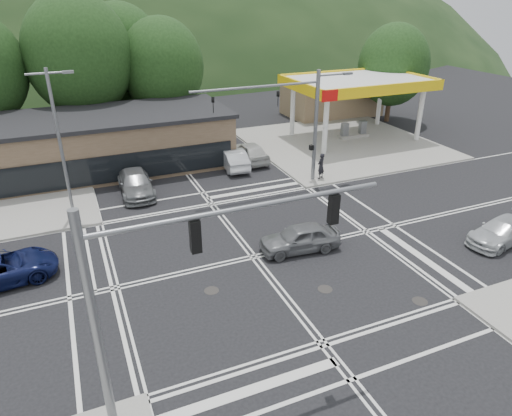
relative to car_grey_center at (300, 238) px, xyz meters
name	(u,v)px	position (x,y,z in m)	size (l,w,h in m)	color
ground	(254,257)	(-2.58, 0.30, -0.75)	(120.00, 120.00, 0.00)	black
sidewalk_ne	(341,143)	(12.42, 15.30, -0.67)	(16.00, 16.00, 0.15)	gray
gas_station_canopy	(358,85)	(14.41, 16.29, 4.29)	(12.32, 8.34, 5.75)	silver
convenience_store	(331,97)	(17.42, 25.30, 1.15)	(10.00, 6.00, 3.80)	#846B4F
commercial_row	(70,147)	(-10.58, 17.30, 1.25)	(24.00, 8.00, 4.00)	brown
hill_north	(93,55)	(-2.58, 90.30, -0.75)	(252.00, 126.00, 140.00)	black
tree_n_b	(79,55)	(-8.58, 24.30, 7.04)	(9.00, 9.00, 12.98)	#382619
tree_n_c	(162,66)	(-1.58, 24.30, 5.74)	(7.60, 7.60, 10.87)	#382619
tree_n_e	(121,55)	(-4.58, 28.30, 6.39)	(8.40, 8.40, 11.98)	#382619
tree_ne	(393,65)	(21.42, 20.30, 5.09)	(7.20, 7.20, 9.99)	#382619
streetlight_nw	(60,138)	(-11.02, 9.30, 4.30)	(2.50, 0.25, 9.00)	slate
signal_mast_ne	(300,115)	(4.37, 8.50, 4.32)	(11.65, 0.30, 8.00)	slate
signal_mast_sw	(158,290)	(-8.96, -7.90, 4.37)	(9.14, 0.28, 8.00)	slate
car_grey_center	(300,238)	(0.00, 0.00, 0.00)	(1.77, 4.39, 1.50)	slate
car_silver_east	(502,231)	(10.83, -3.63, -0.07)	(1.90, 4.67, 1.36)	#B7BBBF
car_queue_a	(233,158)	(1.14, 13.45, 0.03)	(1.65, 4.74, 1.56)	silver
car_queue_b	(249,152)	(2.92, 14.30, 0.06)	(1.91, 4.76, 1.62)	#B6B6B2
car_northbound	(136,183)	(-6.82, 11.24, 0.02)	(2.16, 5.31, 1.54)	slate
pedestrian	(321,166)	(6.21, 8.39, 0.36)	(0.70, 0.46, 1.92)	black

